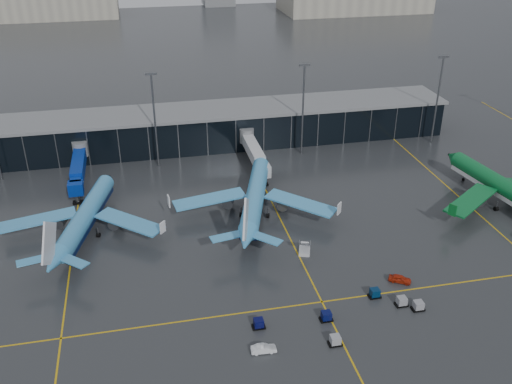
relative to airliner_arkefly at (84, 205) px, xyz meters
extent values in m
plane|color=#282B2D|center=(32.11, -18.78, -6.48)|extent=(600.00, 600.00, 0.00)
cube|color=black|center=(32.11, 43.22, -1.48)|extent=(140.00, 16.00, 10.00)
cube|color=slate|center=(32.11, 43.22, 3.82)|extent=(142.00, 17.00, 0.80)
cylinder|color=#595B60|center=(-2.89, 34.72, -1.28)|extent=(4.00, 4.00, 4.00)
cube|color=navy|center=(-2.89, 21.22, -2.08)|extent=(3.00, 24.00, 3.00)
cylinder|color=#595B60|center=(-2.89, 13.72, -5.18)|extent=(1.00, 1.00, 2.60)
cylinder|color=#595B60|center=(42.11, 34.72, -1.28)|extent=(4.00, 4.00, 4.00)
cube|color=silver|center=(42.11, 21.22, -2.08)|extent=(3.00, 24.00, 3.00)
cylinder|color=#595B60|center=(42.11, 13.72, -5.18)|extent=(1.00, 1.00, 2.60)
cylinder|color=#595B60|center=(17.11, 31.22, 6.02)|extent=(0.50, 0.50, 25.00)
cube|color=#595B60|center=(17.11, 31.22, 18.72)|extent=(3.00, 0.40, 0.60)
cylinder|color=#595B60|center=(57.11, 31.22, 6.02)|extent=(0.50, 0.50, 25.00)
cube|color=#595B60|center=(57.11, 31.22, 18.72)|extent=(3.00, 0.40, 0.60)
cylinder|color=#595B60|center=(97.11, 31.22, 6.02)|extent=(0.50, 0.50, 25.00)
cube|color=#595B60|center=(97.11, 31.22, 18.72)|extent=(3.00, 0.40, 0.60)
cube|color=#B2AD99|center=(-27.89, 261.22, 1.52)|extent=(70.00, 38.00, 16.00)
cube|color=gold|center=(-2.89, 1.22, -6.47)|extent=(0.30, 120.00, 0.02)
cube|color=gold|center=(42.11, 1.22, -6.47)|extent=(0.30, 120.00, 0.02)
cube|color=gold|center=(87.11, 1.22, -6.47)|extent=(0.30, 120.00, 0.02)
cube|color=gold|center=(42.11, -33.78, -6.47)|extent=(220.00, 0.30, 0.02)
cube|color=black|center=(51.87, -34.43, -6.30)|extent=(2.20, 1.50, 0.36)
cube|color=#052243|center=(51.87, -34.43, -5.53)|extent=(1.60, 1.50, 1.50)
cube|color=black|center=(57.94, -39.37, -6.30)|extent=(2.20, 1.50, 0.36)
cube|color=gray|center=(57.94, -39.37, -5.53)|extent=(1.60, 1.50, 1.50)
cube|color=black|center=(55.61, -37.65, -6.30)|extent=(2.20, 1.50, 0.36)
cube|color=gray|center=(55.61, -37.65, -5.53)|extent=(1.60, 1.50, 1.50)
cube|color=black|center=(29.53, -38.05, -6.30)|extent=(2.20, 1.50, 0.36)
cube|color=#04073B|center=(29.53, -38.05, -5.53)|extent=(1.60, 1.50, 1.50)
cube|color=black|center=(40.77, -44.65, -6.30)|extent=(2.20, 1.50, 0.36)
cube|color=#93969B|center=(40.77, -44.65, -5.53)|extent=(1.60, 1.50, 1.50)
cube|color=black|center=(41.26, -38.64, -6.30)|extent=(2.20, 1.50, 0.36)
cube|color=#050B41|center=(41.26, -38.64, -5.53)|extent=(1.60, 1.50, 1.50)
cube|color=silver|center=(43.55, -17.81, -6.08)|extent=(3.11, 3.74, 0.80)
cube|color=silver|center=(43.55, -17.81, -4.18)|extent=(2.42, 3.20, 2.29)
imported|color=#B8260E|center=(58.27, -31.17, -5.77)|extent=(4.48, 3.60, 1.43)
imported|color=white|center=(29.06, -43.89, -5.81)|extent=(4.17, 1.67, 1.35)
camera|label=1|loc=(13.34, -110.97, 58.24)|focal=40.00mm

